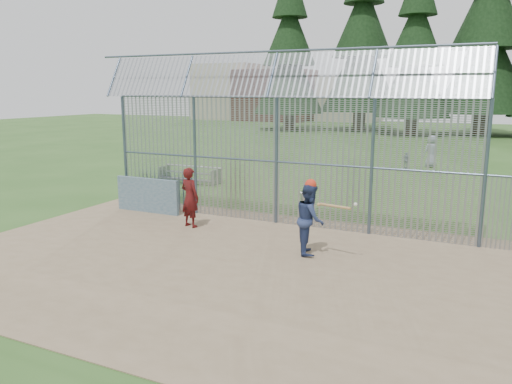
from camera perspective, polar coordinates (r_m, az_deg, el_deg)
The scene contains 13 objects.
ground at distance 13.11m, azimuth -3.76°, elevation -7.17°, with size 120.00×120.00×0.00m, color #2D511E.
dirt_infield at distance 12.69m, azimuth -4.86°, elevation -7.77°, with size 14.00×10.00×0.02m, color #756047.
dugout_wall at distance 17.75m, azimuth -12.29°, elevation -0.36°, with size 2.50×0.12×1.20m, color #38566B.
batter at distance 12.97m, azimuth 6.19°, elevation -3.08°, with size 0.90×0.70×1.84m, color navy.
onlooker at distance 15.55m, azimuth -7.57°, elevation -0.61°, with size 0.68×0.45×1.87m, color maroon.
bg_kid_standing at distance 29.42m, azimuth 19.38°, elevation 4.42°, with size 0.87×0.56×1.77m, color gray.
bg_kid_seated at distance 28.47m, azimuth 16.81°, elevation 3.48°, with size 0.53×0.22×0.90m, color slate.
batting_gear at distance 12.72m, azimuth 6.73°, elevation 0.44°, with size 1.42×0.43×0.66m.
trash_can at distance 17.38m, azimuth 5.93°, elevation -1.21°, with size 0.56×0.56×0.82m.
bleacher at distance 23.33m, azimuth -7.56°, elevation 2.09°, with size 3.00×0.95×0.72m.
backstop_fence at distance 15.00m, azimuth 8.64°, elevation 4.37°, with size 20.09×0.81×5.30m.
conifer_row at distance 52.93m, azimuth 21.66°, elevation 17.97°, with size 38.48×12.26×20.20m.
distant_buildings at distance 73.41m, azimuth 1.79°, elevation 11.07°, with size 26.50×10.50×8.00m.
Camera 1 is at (6.05, -10.84, 4.20)m, focal length 35.00 mm.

